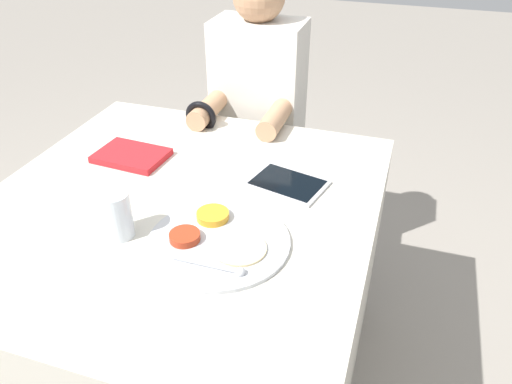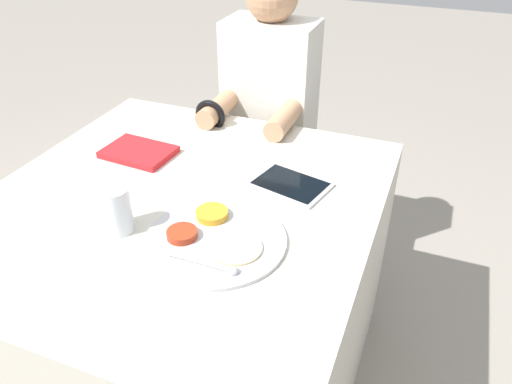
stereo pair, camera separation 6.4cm
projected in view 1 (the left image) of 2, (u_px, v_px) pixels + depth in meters
ground_plane at (196, 381)px, 1.73m from camera, size 12.00×12.00×0.00m
dining_table at (188, 304)px, 1.52m from camera, size 1.02×1.08×0.75m
thali_tray at (217, 240)px, 1.17m from camera, size 0.34×0.34×0.03m
red_notebook at (132, 156)px, 1.50m from camera, size 0.22×0.16×0.02m
tablet_device at (287, 183)px, 1.38m from camera, size 0.23×0.19×0.01m
person_diner at (258, 143)px, 1.96m from camera, size 0.34×0.41×1.22m
drinking_glass at (116, 215)px, 1.16m from camera, size 0.07×0.07×0.12m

